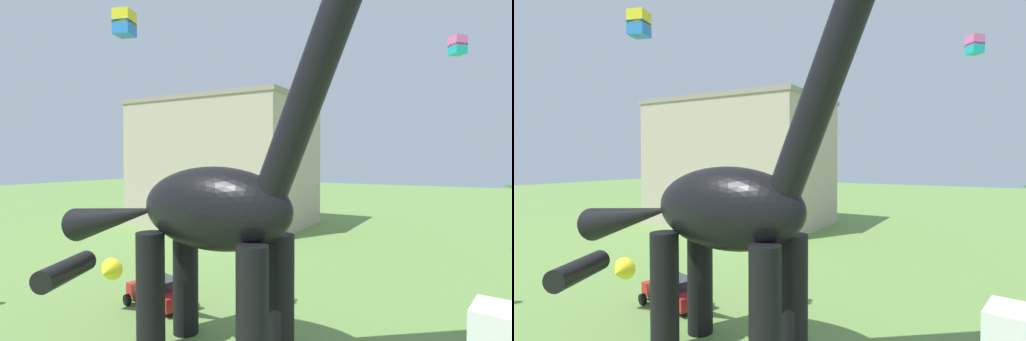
% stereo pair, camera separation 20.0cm
% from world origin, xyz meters
% --- Properties ---
extents(dinosaur_sculpture, '(16.36, 3.47, 17.10)m').
position_xyz_m(dinosaur_sculpture, '(-0.91, 4.44, 6.18)').
color(dinosaur_sculpture, black).
rests_on(dinosaur_sculpture, ground_plane).
extents(parked_sedan_left, '(4.51, 2.77, 1.55)m').
position_xyz_m(parked_sedan_left, '(-6.82, 7.51, 0.81)').
color(parked_sedan_left, red).
rests_on(parked_sedan_left, ground_plane).
extents(person_watching_child, '(0.62, 0.27, 1.66)m').
position_xyz_m(person_watching_child, '(9.97, 12.38, 1.01)').
color(person_watching_child, '#2D3347').
rests_on(person_watching_child, ground_plane).
extents(kite_mid_right, '(0.97, 0.97, 1.11)m').
position_xyz_m(kite_mid_right, '(-5.12, 3.69, 14.25)').
color(kite_mid_right, yellow).
extents(kite_far_right, '(1.35, 1.35, 1.36)m').
position_xyz_m(kite_far_right, '(7.39, 23.98, 16.68)').
color(kite_far_right, pink).
extents(kite_mid_left, '(2.51, 2.53, 0.73)m').
position_xyz_m(kite_mid_left, '(-2.43, -0.82, 4.70)').
color(kite_mid_left, black).
extents(background_building_block, '(21.29, 13.85, 15.54)m').
position_xyz_m(background_building_block, '(-19.06, 32.09, 7.78)').
color(background_building_block, '#B7A893').
rests_on(background_building_block, ground_plane).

